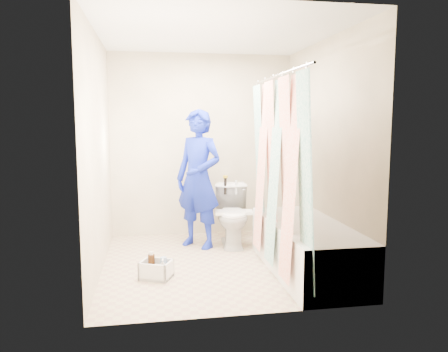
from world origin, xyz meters
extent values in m
plane|color=tan|center=(0.00, 0.00, 0.00)|extent=(2.60, 2.60, 0.00)
cube|color=white|center=(0.00, 0.00, 2.40)|extent=(2.40, 2.60, 0.02)
cube|color=beige|center=(0.00, 1.30, 1.20)|extent=(2.40, 0.02, 2.40)
cube|color=beige|center=(0.00, -1.30, 1.20)|extent=(2.40, 0.02, 2.40)
cube|color=beige|center=(-1.20, 0.00, 1.20)|extent=(0.02, 2.60, 2.40)
cube|color=beige|center=(1.20, 0.00, 1.20)|extent=(0.02, 2.60, 2.40)
cube|color=white|center=(0.85, -0.43, 0.25)|extent=(0.70, 1.75, 0.50)
cube|color=silver|center=(0.85, -0.43, 0.46)|extent=(0.58, 1.63, 0.06)
cylinder|color=silver|center=(0.52, -0.43, 1.95)|extent=(0.02, 1.90, 0.02)
cube|color=white|center=(0.52, -0.43, 1.02)|extent=(0.06, 1.75, 1.80)
imported|color=white|center=(0.30, 0.67, 0.37)|extent=(0.48, 0.76, 0.74)
cube|color=silver|center=(0.29, 0.55, 0.43)|extent=(0.47, 0.24, 0.03)
cylinder|color=black|center=(0.24, 0.87, 0.71)|extent=(0.04, 0.04, 0.22)
cylinder|color=gold|center=(0.24, 0.87, 0.83)|extent=(0.06, 0.06, 0.03)
cylinder|color=silver|center=(0.38, 0.86, 0.69)|extent=(0.03, 0.03, 0.18)
imported|color=#0F3B98|center=(-0.12, 0.67, 0.83)|extent=(0.72, 0.70, 1.66)
cube|color=silver|center=(-0.65, -0.36, 0.01)|extent=(0.36, 0.33, 0.03)
cube|color=silver|center=(-0.78, -0.30, 0.09)|extent=(0.11, 0.22, 0.17)
cube|color=silver|center=(-0.53, -0.41, 0.09)|extent=(0.11, 0.22, 0.17)
cube|color=silver|center=(-0.70, -0.45, 0.09)|extent=(0.27, 0.14, 0.17)
cube|color=silver|center=(-0.61, -0.26, 0.09)|extent=(0.27, 0.14, 0.17)
cylinder|color=#3C200C|center=(-0.70, -0.29, 0.12)|extent=(0.07, 0.07, 0.19)
cylinder|color=silver|center=(-0.58, -0.34, 0.11)|extent=(0.06, 0.06, 0.17)
cylinder|color=beige|center=(-0.66, -0.41, 0.09)|extent=(0.04, 0.04, 0.12)
cylinder|color=#3C200C|center=(-0.74, -0.38, 0.06)|extent=(0.06, 0.06, 0.06)
cylinder|color=gold|center=(-0.74, -0.38, 0.09)|extent=(0.06, 0.06, 0.01)
imported|color=silver|center=(-0.59, -0.43, 0.12)|extent=(0.09, 0.09, 0.18)
camera|label=1|loc=(-0.69, -4.50, 1.52)|focal=35.00mm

